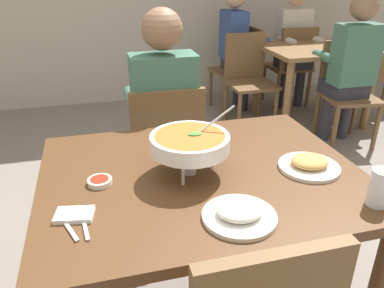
{
  "coord_description": "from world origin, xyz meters",
  "views": [
    {
      "loc": [
        -0.37,
        -1.25,
        1.51
      ],
      "look_at": [
        0.0,
        0.15,
        0.82
      ],
      "focal_mm": 35.54,
      "sensor_mm": 36.0,
      "label": 1
    }
  ],
  "objects": [
    {
      "name": "dining_table_main",
      "position": [
        0.0,
        0.0,
        0.66
      ],
      "size": [
        1.24,
        0.97,
        0.77
      ],
      "color": "#51331C",
      "rests_on": "ground_plane"
    },
    {
      "name": "chair_diner_main",
      "position": [
        -0.0,
        0.77,
        0.51
      ],
      "size": [
        0.44,
        0.44,
        0.9
      ],
      "color": "brown",
      "rests_on": "ground_plane"
    },
    {
      "name": "diner_main",
      "position": [
        0.0,
        0.8,
        0.75
      ],
      "size": [
        0.4,
        0.45,
        1.31
      ],
      "color": "#2D2D38",
      "rests_on": "ground_plane"
    },
    {
      "name": "curry_bowl",
      "position": [
        -0.05,
        0.0,
        0.9
      ],
      "size": [
        0.33,
        0.3,
        0.26
      ],
      "color": "silver",
      "rests_on": "dining_table_main"
    },
    {
      "name": "rice_plate",
      "position": [
        0.03,
        -0.32,
        0.79
      ],
      "size": [
        0.24,
        0.24,
        0.06
      ],
      "color": "white",
      "rests_on": "dining_table_main"
    },
    {
      "name": "appetizer_plate",
      "position": [
        0.42,
        -0.09,
        0.79
      ],
      "size": [
        0.24,
        0.24,
        0.06
      ],
      "color": "white",
      "rests_on": "dining_table_main"
    },
    {
      "name": "sauce_dish",
      "position": [
        -0.39,
        0.01,
        0.78
      ],
      "size": [
        0.09,
        0.09,
        0.02
      ],
      "color": "white",
      "rests_on": "dining_table_main"
    },
    {
      "name": "napkin_folded",
      "position": [
        -0.48,
        -0.18,
        0.78
      ],
      "size": [
        0.13,
        0.1,
        0.02
      ],
      "primitive_type": "cube",
      "rotation": [
        0.0,
        0.0,
        -0.18
      ],
      "color": "white",
      "rests_on": "dining_table_main"
    },
    {
      "name": "fork_utensil",
      "position": [
        -0.5,
        -0.23,
        0.77
      ],
      "size": [
        0.07,
        0.16,
        0.01
      ],
      "primitive_type": "cube",
      "rotation": [
        0.0,
        0.0,
        0.36
      ],
      "color": "silver",
      "rests_on": "dining_table_main"
    },
    {
      "name": "spoon_utensil",
      "position": [
        -0.45,
        -0.23,
        0.77
      ],
      "size": [
        0.03,
        0.17,
        0.01
      ],
      "primitive_type": "cube",
      "rotation": [
        0.0,
        0.0,
        0.12
      ],
      "color": "silver",
      "rests_on": "dining_table_main"
    },
    {
      "name": "drink_glass",
      "position": [
        0.51,
        -0.37,
        0.83
      ],
      "size": [
        0.07,
        0.07,
        0.13
      ],
      "color": "silver",
      "rests_on": "dining_table_main"
    },
    {
      "name": "dining_table_far",
      "position": [
        1.76,
        2.08,
        0.63
      ],
      "size": [
        1.0,
        0.8,
        0.77
      ],
      "color": "brown",
      "rests_on": "ground_plane"
    },
    {
      "name": "chair_bg_left",
      "position": [
        1.79,
        2.55,
        0.51
      ],
      "size": [
        0.44,
        0.44,
        0.9
      ],
      "color": "brown",
      "rests_on": "ground_plane"
    },
    {
      "name": "chair_bg_middle",
      "position": [
        1.81,
        1.6,
        0.51
      ],
      "size": [
        0.5,
        0.5,
        0.9
      ],
      "color": "brown",
      "rests_on": "ground_plane"
    },
    {
      "name": "chair_bg_right",
      "position": [
        1.21,
        2.62,
        0.51
      ],
      "size": [
        0.48,
        0.48,
        0.9
      ],
      "color": "brown",
      "rests_on": "ground_plane"
    },
    {
      "name": "chair_bg_corner",
      "position": [
        1.11,
        2.19,
        0.51
      ],
      "size": [
        0.44,
        0.44,
        0.9
      ],
      "color": "brown",
      "rests_on": "ground_plane"
    },
    {
      "name": "chair_bg_window",
      "position": [
        2.37,
        2.03,
        0.51
      ],
      "size": [
        0.45,
        0.45,
        0.9
      ],
      "color": "brown",
      "rests_on": "ground_plane"
    },
    {
      "name": "patron_bg_left",
      "position": [
        1.8,
        2.6,
        0.75
      ],
      "size": [
        0.4,
        0.45,
        1.31
      ],
      "color": "#2D2D38",
      "rests_on": "ground_plane"
    },
    {
      "name": "patron_bg_middle",
      "position": [
        1.76,
        1.52,
        0.75
      ],
      "size": [
        0.4,
        0.45,
        1.31
      ],
      "color": "#2D2D38",
      "rests_on": "ground_plane"
    },
    {
      "name": "patron_bg_right",
      "position": [
        1.15,
        2.64,
        0.75
      ],
      "size": [
        0.45,
        0.4,
        1.31
      ],
      "color": "#2D2D38",
      "rests_on": "ground_plane"
    }
  ]
}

